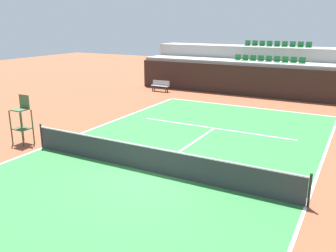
{
  "coord_description": "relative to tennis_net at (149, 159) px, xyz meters",
  "views": [
    {
      "loc": [
        6.46,
        -10.39,
        5.28
      ],
      "look_at": [
        -0.33,
        2.0,
        1.2
      ],
      "focal_mm": 38.42,
      "sensor_mm": 36.0,
      "label": 1
    }
  ],
  "objects": [
    {
      "name": "stands_tier_lower",
      "position": [
        0.0,
        16.97,
        0.72
      ],
      "size": [
        20.04,
        2.4,
        2.45
      ],
      "primitive_type": "cube",
      "color": "#9E9E99",
      "rests_on": "ground_plane"
    },
    {
      "name": "ground_plane",
      "position": [
        0.0,
        0.0,
        -0.51
      ],
      "size": [
        80.0,
        80.0,
        0.0
      ],
      "primitive_type": "plane",
      "color": "brown"
    },
    {
      "name": "sideline_right",
      "position": [
        5.45,
        0.0,
        -0.5
      ],
      "size": [
        0.1,
        24.0,
        0.0
      ],
      "primitive_type": "cube",
      "color": "white",
      "rests_on": "court_surface"
    },
    {
      "name": "back_wall",
      "position": [
        0.0,
        15.62,
        0.6
      ],
      "size": [
        20.04,
        0.3,
        2.23
      ],
      "primitive_type": "cube",
      "color": "black",
      "rests_on": "ground_plane"
    },
    {
      "name": "seating_row_lower",
      "position": [
        -0.0,
        17.07,
        2.06
      ],
      "size": [
        5.23,
        0.44,
        0.44
      ],
      "color": "#1E6633",
      "rests_on": "stands_tier_lower"
    },
    {
      "name": "court_surface",
      "position": [
        0.0,
        0.0,
        -0.5
      ],
      "size": [
        11.0,
        24.0,
        0.01
      ],
      "primitive_type": "cube",
      "color": "#2D7238",
      "rests_on": "ground_plane"
    },
    {
      "name": "baseline_far",
      "position": [
        0.0,
        11.95,
        -0.5
      ],
      "size": [
        11.0,
        0.1,
        0.0
      ],
      "primitive_type": "cube",
      "color": "white",
      "rests_on": "court_surface"
    },
    {
      "name": "sideline_left",
      "position": [
        -5.45,
        0.0,
        -0.5
      ],
      "size": [
        0.1,
        24.0,
        0.0
      ],
      "primitive_type": "cube",
      "color": "white",
      "rests_on": "court_surface"
    },
    {
      "name": "player_bench",
      "position": [
        -7.62,
        14.06,
        -0.0
      ],
      "size": [
        1.5,
        0.4,
        0.85
      ],
      "color": "#99999E",
      "rests_on": "ground_plane"
    },
    {
      "name": "seating_row_upper",
      "position": [
        -0.0,
        19.47,
        3.04
      ],
      "size": [
        5.23,
        0.44,
        0.44
      ],
      "color": "#1E6633",
      "rests_on": "stands_tier_upper"
    },
    {
      "name": "stands_tier_upper",
      "position": [
        0.0,
        19.37,
        1.2
      ],
      "size": [
        20.04,
        2.4,
        3.42
      ],
      "primitive_type": "cube",
      "color": "#9E9E99",
      "rests_on": "ground_plane"
    },
    {
      "name": "service_line_far",
      "position": [
        0.0,
        6.4,
        -0.5
      ],
      "size": [
        8.26,
        0.1,
        0.0
      ],
      "primitive_type": "cube",
      "color": "white",
      "rests_on": "court_surface"
    },
    {
      "name": "umpire_chair",
      "position": [
        -6.7,
        0.06,
        0.68
      ],
      "size": [
        0.76,
        0.66,
        2.2
      ],
      "color": "#334C2D",
      "rests_on": "ground_plane"
    },
    {
      "name": "centre_service_line",
      "position": [
        0.0,
        3.2,
        -0.5
      ],
      "size": [
        0.1,
        6.4,
        0.0
      ],
      "primitive_type": "cube",
      "color": "white",
      "rests_on": "court_surface"
    },
    {
      "name": "tennis_net",
      "position": [
        0.0,
        0.0,
        0.0
      ],
      "size": [
        11.08,
        0.08,
        1.07
      ],
      "color": "black",
      "rests_on": "court_surface"
    }
  ]
}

